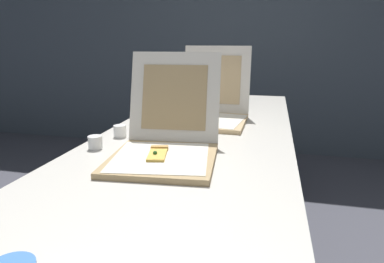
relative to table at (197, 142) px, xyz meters
name	(u,v)px	position (x,y,z in m)	size (l,w,h in m)	color
wall_back	(242,29)	(0.00, 2.13, 0.59)	(10.00, 0.10, 2.60)	#4C5660
table	(197,142)	(0.00, 0.00, 0.00)	(0.90, 2.45, 0.75)	beige
pizza_box_front	(165,144)	(-0.04, -0.36, 0.10)	(0.43, 0.54, 0.39)	tan
pizza_box_middle	(211,111)	(0.02, 0.26, 0.10)	(0.39, 0.42, 0.40)	tan
cup_white_near_left	(95,142)	(-0.36, -0.33, 0.07)	(0.06, 0.06, 0.06)	white
cup_white_near_center	(120,131)	(-0.34, -0.14, 0.07)	(0.06, 0.06, 0.06)	white
cup_white_far	(173,109)	(-0.25, 0.42, 0.07)	(0.06, 0.06, 0.06)	white
cup_white_mid	(143,124)	(-0.28, 0.02, 0.07)	(0.06, 0.06, 0.06)	white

